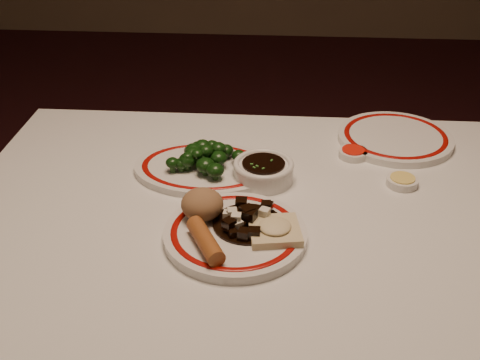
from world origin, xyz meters
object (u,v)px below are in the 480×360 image
stirfry_heap (246,219)px  broccoli_plate (205,168)px  fried_wonton (275,229)px  rice_mound (202,204)px  soy_bowl (263,172)px  dining_table (264,255)px  spring_roll (205,241)px  main_plate (235,234)px  broccoli_pile (203,156)px

stirfry_heap → broccoli_plate: 0.24m
fried_wonton → rice_mound: bearing=161.6°
stirfry_heap → soy_bowl: bearing=82.8°
dining_table → fried_wonton: size_ratio=11.92×
spring_roll → fried_wonton: (0.12, 0.05, -0.01)m
dining_table → soy_bowl: soy_bowl is taller
rice_mound → soy_bowl: size_ratio=0.63×
fried_wonton → stirfry_heap: 0.06m
main_plate → broccoli_plate: 0.25m
rice_mound → fried_wonton: (0.13, -0.04, -0.02)m
broccoli_pile → spring_roll: bearing=-82.4°
spring_roll → broccoli_pile: (-0.04, 0.28, 0.01)m
main_plate → soy_bowl: 0.21m
spring_roll → stirfry_heap: bearing=21.7°
main_plate → fried_wonton: size_ratio=3.23×
soy_bowl → dining_table: bearing=-86.3°
broccoli_plate → broccoli_pile: broccoli_pile is taller
dining_table → main_plate: bearing=-124.7°
fried_wonton → broccoli_pile: 0.28m
dining_table → broccoli_pile: 0.24m
rice_mound → broccoli_pile: 0.19m
fried_wonton → broccoli_plate: size_ratio=0.33×
main_plate → soy_bowl: size_ratio=2.66×
rice_mound → spring_roll: size_ratio=0.69×
stirfry_heap → soy_bowl: stirfry_heap is taller
fried_wonton → soy_bowl: bearing=97.4°
rice_mound → spring_roll: 0.09m
broccoli_pile → soy_bowl: bearing=-11.3°
spring_roll → broccoli_pile: 0.29m
dining_table → spring_roll: size_ratio=10.75×
rice_mound → stirfry_heap: rice_mound is taller
fried_wonton → soy_bowl: 0.21m
rice_mound → broccoli_pile: bearing=96.5°
dining_table → rice_mound: rice_mound is taller
dining_table → main_plate: 0.14m
main_plate → fried_wonton: 0.07m
main_plate → stirfry_heap: stirfry_heap is taller
dining_table → broccoli_plate: bearing=130.1°
broccoli_plate → broccoli_pile: size_ratio=1.91×
dining_table → spring_roll: spring_roll is taller
stirfry_heap → broccoli_plate: bearing=115.5°
rice_mound → spring_roll: bearing=-79.9°
fried_wonton → broccoli_plate: bearing=122.7°
broccoli_pile → fried_wonton: bearing=-56.9°
dining_table → broccoli_pile: bearing=130.6°
broccoli_pile → soy_bowl: (0.13, -0.03, -0.02)m
dining_table → fried_wonton: (0.02, -0.08, 0.12)m
main_plate → spring_roll: 0.07m
main_plate → broccoli_plate: (-0.08, 0.23, -0.00)m
spring_roll → stirfry_heap: size_ratio=0.88×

